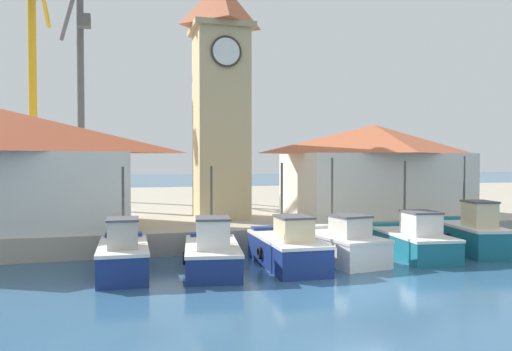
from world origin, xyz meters
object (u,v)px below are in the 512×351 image
(fishing_boat_mid_right, at_px, (471,234))
(fishing_boat_mid_left, at_px, (340,244))
(fishing_boat_left_inner, at_px, (287,248))
(port_crane_far, at_px, (80,119))
(port_crane_near, at_px, (34,107))
(fishing_boat_left_outer, at_px, (212,253))
(fishing_boat_far_left, at_px, (123,255))
(clock_tower, at_px, (221,92))
(fishing_boat_center, at_px, (412,240))
(warehouse_right, at_px, (374,169))

(fishing_boat_mid_right, bearing_deg, fishing_boat_mid_left, -177.09)
(fishing_boat_left_inner, bearing_deg, port_crane_far, 111.35)
(fishing_boat_mid_right, height_order, port_crane_near, port_crane_near)
(fishing_boat_left_outer, relative_size, fishing_boat_left_inner, 0.99)
(fishing_boat_left_outer, xyz_separation_m, port_crane_far, (-6.48, 24.47, 6.98))
(fishing_boat_left_outer, distance_m, fishing_boat_left_inner, 3.06)
(fishing_boat_far_left, bearing_deg, fishing_boat_mid_left, 1.80)
(clock_tower, bearing_deg, fishing_boat_far_left, -121.92)
(clock_tower, bearing_deg, fishing_boat_center, -49.98)
(fishing_boat_center, distance_m, clock_tower, 13.11)
(fishing_boat_mid_left, bearing_deg, warehouse_right, 52.95)
(warehouse_right, bearing_deg, clock_tower, 174.61)
(fishing_boat_left_outer, bearing_deg, clock_tower, 76.58)
(fishing_boat_left_inner, distance_m, clock_tower, 11.56)
(fishing_boat_mid_right, relative_size, clock_tower, 0.33)
(fishing_boat_center, bearing_deg, fishing_boat_mid_left, -177.67)
(fishing_boat_left_outer, relative_size, fishing_boat_center, 0.97)
(fishing_boat_left_outer, bearing_deg, fishing_boat_mid_right, 3.92)
(fishing_boat_mid_right, distance_m, port_crane_near, 29.53)
(fishing_boat_mid_left, xyz_separation_m, fishing_boat_mid_right, (6.78, 0.34, 0.11))
(port_crane_far, bearing_deg, fishing_boat_mid_left, -63.35)
(warehouse_right, relative_size, port_crane_far, 0.56)
(fishing_boat_left_outer, distance_m, fishing_boat_mid_right, 12.36)
(fishing_boat_mid_left, relative_size, clock_tower, 0.33)
(port_crane_far, bearing_deg, fishing_boat_center, -56.83)
(fishing_boat_mid_left, height_order, fishing_boat_center, fishing_boat_mid_left)
(clock_tower, bearing_deg, port_crane_far, 118.99)
(fishing_boat_far_left, height_order, fishing_boat_left_outer, fishing_boat_left_outer)
(warehouse_right, bearing_deg, port_crane_far, 137.26)
(fishing_boat_far_left, distance_m, fishing_boat_left_inner, 6.35)
(warehouse_right, bearing_deg, port_crane_near, 150.62)
(fishing_boat_left_outer, relative_size, clock_tower, 0.35)
(warehouse_right, xyz_separation_m, port_crane_near, (-20.53, 11.56, 4.33))
(fishing_boat_mid_right, distance_m, clock_tower, 14.91)
(fishing_boat_mid_left, bearing_deg, clock_tower, 112.07)
(fishing_boat_mid_right, bearing_deg, fishing_boat_left_inner, -175.27)
(fishing_boat_mid_left, height_order, warehouse_right, warehouse_right)
(fishing_boat_left_outer, relative_size, fishing_boat_mid_right, 1.05)
(fishing_boat_mid_left, bearing_deg, port_crane_near, 127.75)
(fishing_boat_mid_left, relative_size, fishing_boat_center, 0.92)
(fishing_boat_far_left, relative_size, fishing_boat_center, 0.86)
(fishing_boat_left_outer, height_order, port_crane_near, port_crane_near)
(fishing_boat_center, bearing_deg, port_crane_near, 134.04)
(clock_tower, relative_size, port_crane_near, 0.78)
(port_crane_near, bearing_deg, warehouse_right, -29.38)
(clock_tower, relative_size, port_crane_far, 0.81)
(fishing_boat_center, relative_size, warehouse_right, 0.52)
(fishing_boat_center, xyz_separation_m, warehouse_right, (2.17, 7.43, 3.07))
(fishing_boat_mid_left, distance_m, warehouse_right, 9.97)
(warehouse_right, bearing_deg, fishing_boat_mid_right, -81.62)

